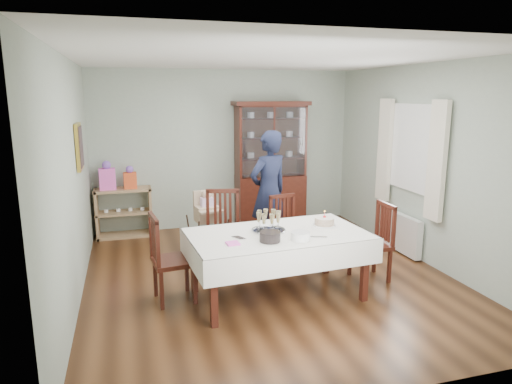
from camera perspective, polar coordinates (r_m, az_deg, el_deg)
name	(u,v)px	position (r m, az deg, el deg)	size (l,w,h in m)	color
floor	(268,276)	(5.95, 1.49, -10.48)	(5.00, 5.00, 0.00)	#593319
room_shell	(256,140)	(6.04, 0.06, 6.57)	(5.00, 5.00, 5.00)	#9EAA99
dining_table	(277,265)	(5.27, 2.70, -9.04)	(2.08, 1.29, 0.76)	#431A10
china_cabinet	(270,163)	(7.96, 1.82, 3.69)	(1.30, 0.48, 2.18)	#431A10
sideboard	(124,212)	(7.76, -16.16, -2.47)	(0.90, 0.38, 0.80)	tan
picture_frame	(79,147)	(6.10, -21.25, 5.30)	(0.04, 0.48, 0.58)	gold
window	(413,148)	(6.80, 18.99, 5.23)	(0.04, 1.02, 1.22)	white
curtain_left	(437,161)	(6.28, 21.68, 3.60)	(0.07, 0.30, 1.55)	silver
curtain_right	(385,150)	(7.30, 15.78, 5.06)	(0.07, 0.30, 1.55)	silver
radiator	(403,233)	(7.02, 17.89, -4.95)	(0.10, 0.80, 0.55)	white
chair_far_left	(223,247)	(6.10, -4.18, -6.81)	(0.57, 0.57, 1.05)	#431A10
chair_far_right	(288,243)	(6.34, 4.00, -6.40)	(0.49, 0.49, 0.93)	#431A10
chair_end_left	(173,275)	(5.29, -10.38, -10.18)	(0.50, 0.50, 1.01)	#431A10
chair_end_right	(371,257)	(5.97, 14.17, -7.85)	(0.44, 0.44, 0.97)	#431A10
woman	(269,192)	(6.64, 1.59, 0.00)	(0.65, 0.43, 1.79)	black
high_chair	(207,230)	(6.62, -6.09, -4.72)	(0.49, 0.49, 0.97)	black
champagne_tray	(269,225)	(5.19, 1.59, -4.16)	(0.39, 0.39, 0.24)	silver
birthday_cake	(324,222)	(5.48, 8.54, -3.68)	(0.27, 0.27, 0.19)	white
plate_stack_dark	(270,237)	(4.85, 1.76, -5.59)	(0.23, 0.23, 0.11)	black
plate_stack_white	(300,236)	(4.92, 5.58, -5.49)	(0.21, 0.21, 0.09)	white
napkin_stack	(233,243)	(4.77, -2.92, -6.43)	(0.13, 0.13, 0.02)	#FA5CCC
cutlery	(236,238)	(4.96, -2.54, -5.74)	(0.10, 0.15, 0.01)	silver
cake_knife	(313,237)	(5.04, 7.18, -5.55)	(0.30, 0.03, 0.01)	silver
gift_bag_pink	(107,177)	(7.62, -18.10, 1.81)	(0.26, 0.17, 0.46)	#FA5CCC
gift_bag_orange	(130,178)	(7.62, -15.47, 1.66)	(0.21, 0.15, 0.37)	#E04F23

